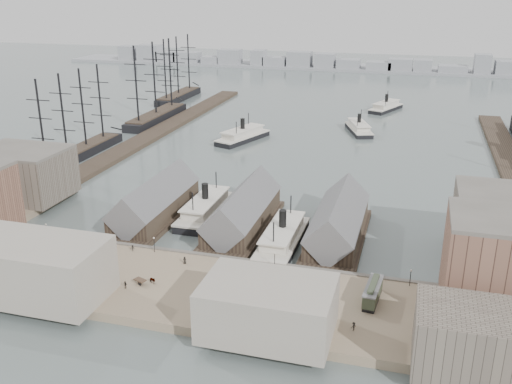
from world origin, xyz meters
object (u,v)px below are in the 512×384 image
(horse_cart_right, at_px, (282,302))
(tram, at_px, (373,293))
(ferry_docked_west, at_px, (206,208))
(horse_cart_left, at_px, (23,251))
(horse_cart_center, at_px, (148,280))

(horse_cart_right, bearing_deg, tram, -80.78)
(ferry_docked_west, distance_m, horse_cart_left, 50.47)
(tram, relative_size, horse_cart_right, 2.20)
(ferry_docked_west, height_order, horse_cart_center, ferry_docked_west)
(tram, height_order, horse_cart_right, tram)
(ferry_docked_west, bearing_deg, horse_cart_right, -53.42)
(ferry_docked_west, xyz_separation_m, horse_cart_center, (3.57, -44.24, 0.37))
(ferry_docked_west, relative_size, horse_cart_right, 5.99)
(horse_cart_left, bearing_deg, tram, -72.82)
(tram, xyz_separation_m, horse_cart_right, (-17.38, -6.81, -1.05))
(ferry_docked_west, relative_size, horse_cart_left, 6.13)
(tram, bearing_deg, horse_cart_center, -167.74)
(ferry_docked_west, bearing_deg, horse_cart_left, -129.42)
(ferry_docked_west, height_order, horse_cart_left, ferry_docked_west)
(horse_cart_left, relative_size, horse_cart_center, 0.96)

